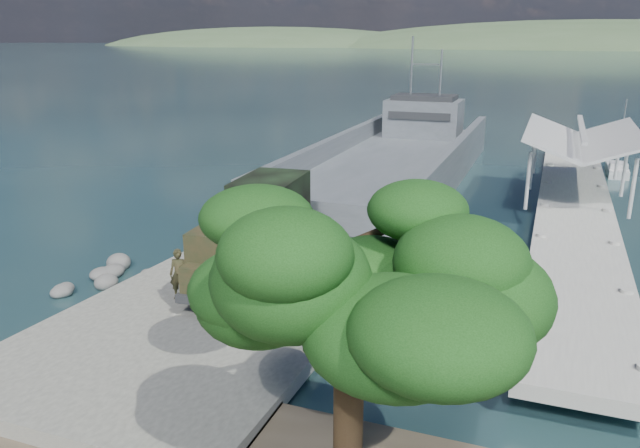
# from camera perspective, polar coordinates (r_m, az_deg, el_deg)

# --- Properties ---
(ground) EXTENTS (1400.00, 1400.00, 0.00)m
(ground) POSITION_cam_1_polar(r_m,az_deg,el_deg) (25.41, -8.29, -7.58)
(ground) COLOR #173239
(ground) RESTS_ON ground
(boat_ramp) EXTENTS (10.00, 18.00, 0.50)m
(boat_ramp) POSITION_cam_1_polar(r_m,az_deg,el_deg) (24.52, -9.44, -7.93)
(boat_ramp) COLOR slate
(boat_ramp) RESTS_ON ground
(shoreline_rocks) EXTENTS (3.20, 5.60, 0.90)m
(shoreline_rocks) POSITION_cam_1_polar(r_m,az_deg,el_deg) (29.09, -18.64, -5.09)
(shoreline_rocks) COLOR #5E5E5B
(shoreline_rocks) RESTS_ON ground
(distant_headlands) EXTENTS (1000.00, 240.00, 48.00)m
(distant_headlands) POSITION_cam_1_polar(r_m,az_deg,el_deg) (581.51, 25.20, 14.34)
(distant_headlands) COLOR #445B39
(distant_headlands) RESTS_ON ground
(pier) EXTENTS (6.40, 44.00, 6.10)m
(pier) POSITION_cam_1_polar(r_m,az_deg,el_deg) (39.93, 22.30, 2.82)
(pier) COLOR #A8A79E
(pier) RESTS_ON ground
(landing_craft) EXTENTS (9.61, 37.79, 11.21)m
(landing_craft) POSITION_cam_1_polar(r_m,az_deg,el_deg) (46.41, 6.63, 4.93)
(landing_craft) COLOR #4C545A
(landing_craft) RESTS_ON ground
(military_truck) EXTENTS (3.34, 8.81, 4.00)m
(military_truck) POSITION_cam_1_polar(r_m,az_deg,el_deg) (26.46, -5.72, -0.69)
(military_truck) COLOR black
(military_truck) RESTS_ON boat_ramp
(soldier) EXTENTS (0.82, 0.66, 1.96)m
(soldier) POSITION_cam_1_polar(r_m,az_deg,el_deg) (24.12, -12.71, -5.37)
(soldier) COLOR black
(soldier) RESTS_ON boat_ramp
(sailboat_far) EXTENTS (1.44, 4.91, 5.98)m
(sailboat_far) POSITION_cam_1_polar(r_m,az_deg,el_deg) (54.19, 25.52, 4.47)
(sailboat_far) COLOR silver
(sailboat_far) RESTS_ON ground
(overhang_tree) EXTENTS (8.01, 7.38, 7.28)m
(overhang_tree) POSITION_cam_1_polar(r_m,az_deg,el_deg) (12.84, 1.17, -4.19)
(overhang_tree) COLOR black
(overhang_tree) RESTS_ON ground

